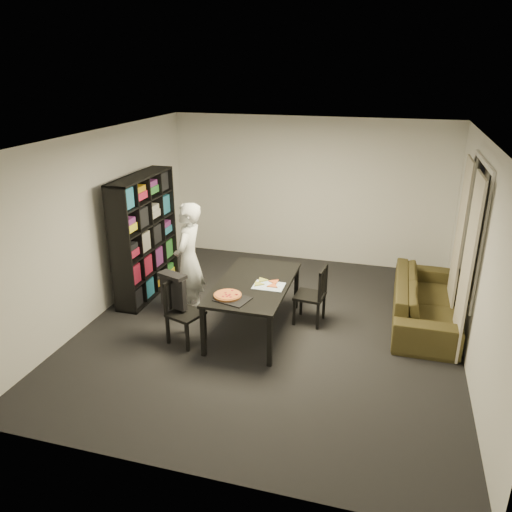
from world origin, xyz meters
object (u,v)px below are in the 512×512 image
(baking_tray, at_px, (233,299))
(dining_table, at_px, (254,287))
(chair_right, at_px, (316,292))
(person, at_px, (189,260))
(pepperoni_pizza, at_px, (228,295))
(chair_left, at_px, (181,307))
(sofa, at_px, (425,301))
(bookshelf, at_px, (145,236))

(baking_tray, bearing_deg, dining_table, 78.72)
(chair_right, xyz_separation_m, person, (-1.79, -0.22, 0.35))
(pepperoni_pizza, bearing_deg, chair_left, -179.23)
(dining_table, bearing_deg, pepperoni_pizza, -110.75)
(chair_right, bearing_deg, dining_table, -55.73)
(chair_right, relative_size, sofa, 0.40)
(bookshelf, height_order, pepperoni_pizza, bookshelf)
(bookshelf, xyz_separation_m, baking_tray, (1.83, -1.25, -0.24))
(dining_table, distance_m, sofa, 2.44)
(chair_left, relative_size, chair_right, 1.01)
(bookshelf, xyz_separation_m, chair_right, (2.71, -0.27, -0.47))
(pepperoni_pizza, xyz_separation_m, sofa, (2.44, 1.41, -0.42))
(chair_right, distance_m, pepperoni_pizza, 1.36)
(chair_left, bearing_deg, person, 32.93)
(chair_right, xyz_separation_m, baking_tray, (-0.88, -0.98, 0.23))
(person, distance_m, baking_tray, 1.19)
(dining_table, xyz_separation_m, chair_left, (-0.84, -0.52, -0.16))
(dining_table, xyz_separation_m, baking_tray, (-0.11, -0.56, 0.07))
(baking_tray, xyz_separation_m, pepperoni_pizza, (-0.08, 0.05, 0.02))
(person, bearing_deg, pepperoni_pizza, 46.27)
(chair_right, distance_m, person, 1.84)
(pepperoni_pizza, distance_m, sofa, 2.85)
(person, distance_m, sofa, 3.38)
(chair_left, height_order, person, person)
(chair_left, xyz_separation_m, sofa, (3.09, 1.42, -0.18))
(dining_table, distance_m, chair_left, 1.00)
(bookshelf, distance_m, chair_right, 2.77)
(pepperoni_pizza, height_order, sofa, pepperoni_pizza)
(person, bearing_deg, baking_tray, 47.01)
(dining_table, relative_size, pepperoni_pizza, 4.85)
(person, bearing_deg, sofa, 99.29)
(chair_right, xyz_separation_m, pepperoni_pizza, (-0.96, -0.93, 0.25))
(sofa, bearing_deg, chair_left, 114.70)
(person, bearing_deg, bookshelf, -120.32)
(bookshelf, height_order, baking_tray, bookshelf)
(bookshelf, relative_size, baking_tray, 4.75)
(chair_left, bearing_deg, chair_right, -40.52)
(baking_tray, bearing_deg, person, 139.78)
(chair_right, height_order, person, person)
(pepperoni_pizza, bearing_deg, bookshelf, 145.60)
(person, bearing_deg, chair_right, 94.20)
(dining_table, relative_size, chair_right, 2.00)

